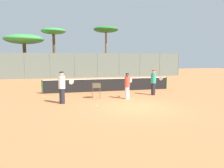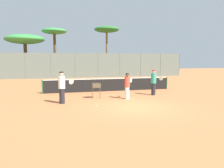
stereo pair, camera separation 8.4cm
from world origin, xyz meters
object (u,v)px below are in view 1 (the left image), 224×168
(player_red_cap, at_px, (153,82))
(ball_cart, at_px, (96,87))
(tennis_net, at_px, (109,84))
(player_white_outfit, at_px, (62,87))
(parked_car, at_px, (114,71))
(player_yellow_shirt, at_px, (127,86))

(player_red_cap, distance_m, ball_cart, 4.36)
(tennis_net, xyz_separation_m, player_white_outfit, (-3.91, -4.13, 0.44))
(parked_car, bearing_deg, player_red_cap, -97.24)
(tennis_net, relative_size, parked_car, 2.53)
(ball_cart, bearing_deg, player_red_cap, 3.57)
(tennis_net, height_order, ball_cart, tennis_net)
(player_red_cap, xyz_separation_m, ball_cart, (-4.35, -0.27, -0.16))
(player_red_cap, height_order, parked_car, player_red_cap)
(player_white_outfit, bearing_deg, ball_cart, 36.82)
(tennis_net, xyz_separation_m, player_yellow_shirt, (0.34, -3.70, 0.34))
(player_white_outfit, relative_size, player_yellow_shirt, 1.11)
(player_red_cap, xyz_separation_m, player_yellow_shirt, (-2.38, -1.01, -0.06))
(player_white_outfit, xyz_separation_m, player_yellow_shirt, (4.26, 0.43, -0.10))
(player_white_outfit, height_order, ball_cart, player_white_outfit)
(player_yellow_shirt, bearing_deg, player_red_cap, -19.95)
(player_yellow_shirt, bearing_deg, parked_car, 34.17)
(tennis_net, xyz_separation_m, ball_cart, (-1.62, -2.97, 0.24))
(player_yellow_shirt, xyz_separation_m, ball_cart, (-1.97, 0.73, -0.10))
(player_white_outfit, distance_m, parked_car, 23.98)
(player_red_cap, relative_size, player_yellow_shirt, 1.07)
(player_yellow_shirt, bearing_deg, ball_cart, 116.71)
(player_yellow_shirt, distance_m, parked_car, 22.26)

